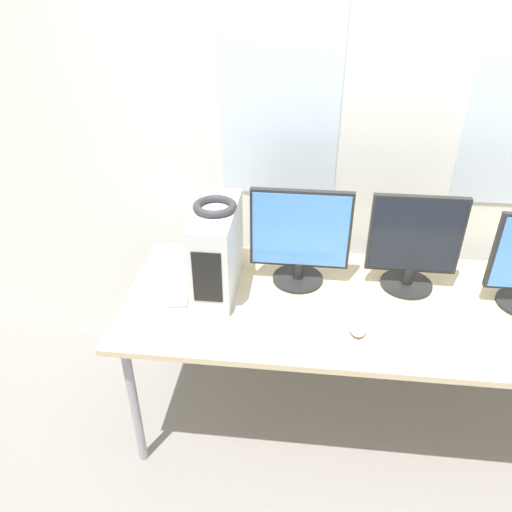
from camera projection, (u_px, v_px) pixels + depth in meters
ground_plane at (382, 496)px, 2.18m from camera, size 14.00×14.00×0.00m
wall_back at (399, 124)px, 2.28m from camera, size 8.00×0.07×2.70m
desk at (393, 313)px, 2.17m from camera, size 2.35×0.84×0.73m
pc_tower at (217, 250)px, 2.17m from camera, size 0.17×0.44×0.39m
headphones at (215, 206)px, 2.06m from camera, size 0.18×0.18×0.03m
monitor_main at (300, 238)px, 2.19m from camera, size 0.44×0.23×0.45m
monitor_right_near at (414, 244)px, 2.16m from camera, size 0.39×0.23×0.45m
keyboard at (286, 322)px, 2.03m from camera, size 0.44×0.16×0.02m
mouse at (357, 329)px, 1.99m from camera, size 0.07×0.10×0.04m
cell_phone at (179, 298)px, 2.19m from camera, size 0.10×0.15×0.01m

